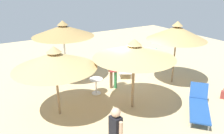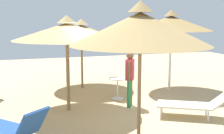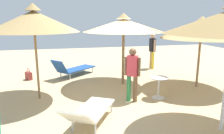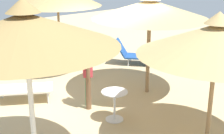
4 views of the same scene
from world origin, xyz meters
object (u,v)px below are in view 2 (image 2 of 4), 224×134
Objects in this scene: parasol_umbrella_near_right at (171,23)px; lounge_chair_far_right at (6,126)px; parasol_umbrella_front at (81,32)px; side_table_round at (118,85)px; lounge_chair_near_left at (194,104)px; parasol_umbrella_back at (140,29)px; parasol_umbrella_edge at (67,31)px; person_standing_center at (130,75)px.

parasol_umbrella_near_right is 6.66m from lounge_chair_far_right.
parasol_umbrella_front is 4.15× the size of side_table_round.
lounge_chair_near_left reaches higher than side_table_round.
parasol_umbrella_back is 4.27m from side_table_round.
parasol_umbrella_edge is 1.05× the size of parasol_umbrella_front.
parasol_umbrella_near_right is 1.76× the size of person_standing_center.
parasol_umbrella_front is 2.62m from side_table_round.
parasol_umbrella_front is 1.46× the size of lounge_chair_near_left.
parasol_umbrella_back is at bearing 72.00° from person_standing_center.
person_standing_center is (-0.91, -2.79, -1.47)m from parasol_umbrella_back.
lounge_chair_far_right reaches higher than lounge_chair_near_left.
parasol_umbrella_back is (3.04, 4.23, -0.02)m from parasol_umbrella_near_right.
lounge_chair_near_left is (0.87, 2.91, -2.06)m from parasol_umbrella_near_right.
side_table_round is (-1.73, -0.67, -1.78)m from parasol_umbrella_edge.
parasol_umbrella_front is at bearing -25.18° from parasol_umbrella_near_right.
parasol_umbrella_edge is at bearing -132.26° from lounge_chair_far_right.
parasol_umbrella_near_right is at bearing 154.82° from parasol_umbrella_front.
parasol_umbrella_near_right is 5.21m from parasol_umbrella_back.
parasol_umbrella_near_right is 2.99m from side_table_round.
parasol_umbrella_near_right is (-2.94, 1.38, 0.34)m from parasol_umbrella_front.
lounge_chair_far_right is at bearing 1.19° from lounge_chair_near_left.
parasol_umbrella_edge is 1.81× the size of person_standing_center.
lounge_chair_near_left is at bearing -148.73° from parasol_umbrella_back.
parasol_umbrella_back reaches higher than parasol_umbrella_near_right.
parasol_umbrella_edge is 1.03× the size of parasol_umbrella_near_right.
lounge_chair_far_right reaches higher than side_table_round.
side_table_round is at bearing 13.49° from parasol_umbrella_near_right.
parasol_umbrella_edge reaches higher than side_table_round.
parasol_umbrella_back is at bearing 31.27° from lounge_chair_near_left.
parasol_umbrella_back reaches higher than side_table_round.
parasol_umbrella_back reaches higher than person_standing_center.
person_standing_center is (2.13, 1.44, -1.49)m from parasol_umbrella_near_right.
lounge_chair_near_left is 2.02m from person_standing_center.
parasol_umbrella_front is (-0.98, -2.58, -0.16)m from parasol_umbrella_edge.
person_standing_center is at bearing 34.06° from parasol_umbrella_near_right.
person_standing_center reaches higher than lounge_chair_near_left.
parasol_umbrella_edge is 1.02× the size of parasol_umbrella_back.
parasol_umbrella_back is (0.09, 5.61, 0.32)m from parasol_umbrella_front.
parasol_umbrella_near_right is at bearing -166.51° from side_table_round.
parasol_umbrella_front is at bearing -64.25° from lounge_chair_near_left.
lounge_chair_near_left is at bearing 115.75° from parasol_umbrella_front.
parasol_umbrella_back is 3.28m from person_standing_center.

